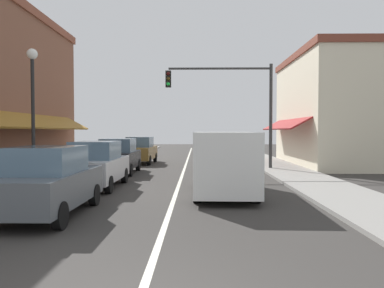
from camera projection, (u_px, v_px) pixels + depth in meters
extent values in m
plane|color=#33302D|center=(185.00, 168.00, 22.21)|extent=(80.00, 80.00, 0.00)
cube|color=#A39E99|center=(91.00, 167.00, 22.29)|extent=(2.60, 56.00, 0.12)
cube|color=gray|center=(279.00, 167.00, 22.13)|extent=(2.60, 56.00, 0.12)
cube|color=silver|center=(185.00, 168.00, 22.21)|extent=(0.14, 52.00, 0.01)
cube|color=slate|center=(20.00, 149.00, 16.26)|extent=(0.08, 10.64, 1.80)
cube|color=olive|center=(34.00, 121.00, 16.21)|extent=(1.27, 11.76, 0.73)
cube|color=slate|center=(47.00, 68.00, 19.21)|extent=(0.08, 1.10, 1.30)
cube|color=beige|center=(337.00, 113.00, 23.96)|extent=(5.58, 10.00, 6.58)
cube|color=brown|center=(338.00, 57.00, 23.84)|extent=(5.78, 10.20, 0.40)
cube|color=slate|center=(294.00, 143.00, 24.07)|extent=(0.08, 7.60, 1.80)
cube|color=maroon|center=(284.00, 124.00, 24.03)|extent=(1.27, 8.40, 0.73)
cube|color=slate|center=(304.00, 86.00, 21.75)|extent=(0.08, 1.10, 1.30)
cube|color=slate|center=(286.00, 94.00, 26.15)|extent=(0.08, 1.10, 1.30)
cube|color=#4C5156|center=(48.00, 188.00, 9.63)|extent=(1.75, 4.11, 0.80)
cube|color=slate|center=(46.00, 160.00, 9.51)|extent=(1.53, 2.01, 0.66)
cylinder|color=black|center=(40.00, 195.00, 11.02)|extent=(0.20, 0.62, 0.62)
cylinder|color=black|center=(94.00, 195.00, 10.98)|extent=(0.20, 0.62, 0.62)
cylinder|color=black|center=(60.00, 216.00, 8.28)|extent=(0.20, 0.62, 0.62)
cube|color=#B7BABF|center=(97.00, 169.00, 14.42)|extent=(1.75, 4.11, 0.80)
cube|color=slate|center=(96.00, 150.00, 14.30)|extent=(1.53, 2.01, 0.66)
cylinder|color=black|center=(87.00, 175.00, 15.80)|extent=(0.20, 0.62, 0.62)
cylinder|color=black|center=(124.00, 175.00, 15.77)|extent=(0.20, 0.62, 0.62)
cylinder|color=black|center=(63.00, 184.00, 13.10)|extent=(0.20, 0.62, 0.62)
cylinder|color=black|center=(109.00, 185.00, 13.07)|extent=(0.20, 0.62, 0.62)
cube|color=black|center=(119.00, 159.00, 19.32)|extent=(1.77, 4.12, 0.80)
cube|color=slate|center=(118.00, 145.00, 19.20)|extent=(1.55, 2.02, 0.66)
cylinder|color=black|center=(109.00, 165.00, 20.69)|extent=(0.21, 0.62, 0.62)
cylinder|color=black|center=(138.00, 165.00, 20.68)|extent=(0.21, 0.62, 0.62)
cylinder|color=black|center=(97.00, 170.00, 17.98)|extent=(0.21, 0.62, 0.62)
cylinder|color=black|center=(130.00, 170.00, 17.98)|extent=(0.21, 0.62, 0.62)
cube|color=brown|center=(140.00, 153.00, 25.22)|extent=(1.84, 4.15, 0.80)
cube|color=slate|center=(140.00, 142.00, 25.09)|extent=(1.58, 2.04, 0.66)
cylinder|color=black|center=(133.00, 157.00, 26.62)|extent=(0.22, 0.63, 0.62)
cylinder|color=black|center=(155.00, 157.00, 26.55)|extent=(0.22, 0.63, 0.62)
cylinder|color=black|center=(124.00, 160.00, 23.91)|extent=(0.22, 0.63, 0.62)
cylinder|color=black|center=(149.00, 160.00, 23.85)|extent=(0.22, 0.63, 0.62)
cube|color=silver|center=(224.00, 160.00, 12.90)|extent=(2.09, 5.05, 1.90)
cube|color=slate|center=(222.00, 145.00, 15.28)|extent=(1.73, 0.32, 0.84)
cube|color=black|center=(222.00, 172.00, 15.50)|extent=(1.87, 0.25, 0.24)
cylinder|color=black|center=(199.00, 178.00, 14.51)|extent=(0.26, 0.73, 0.72)
cylinder|color=black|center=(246.00, 178.00, 14.44)|extent=(0.26, 0.73, 0.72)
cylinder|color=black|center=(197.00, 191.00, 11.41)|extent=(0.26, 0.73, 0.72)
cylinder|color=black|center=(256.00, 191.00, 11.34)|extent=(0.26, 0.73, 0.72)
cylinder|color=#333333|center=(271.00, 117.00, 20.96)|extent=(0.18, 0.18, 5.86)
cylinder|color=#333333|center=(220.00, 69.00, 20.91)|extent=(5.65, 0.12, 0.12)
cube|color=black|center=(168.00, 79.00, 20.79)|extent=(0.30, 0.24, 0.90)
sphere|color=#420F0F|center=(168.00, 74.00, 20.65)|extent=(0.20, 0.20, 0.20)
sphere|color=#3D2D0C|center=(168.00, 79.00, 20.66)|extent=(0.20, 0.20, 0.20)
sphere|color=green|center=(168.00, 84.00, 20.67)|extent=(0.20, 0.20, 0.20)
cylinder|color=black|center=(33.00, 127.00, 12.91)|extent=(0.12, 0.12, 4.58)
sphere|color=white|center=(32.00, 54.00, 12.82)|extent=(0.36, 0.36, 0.36)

